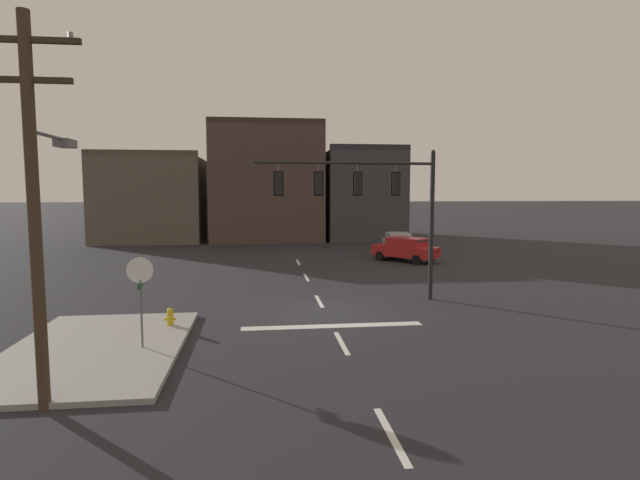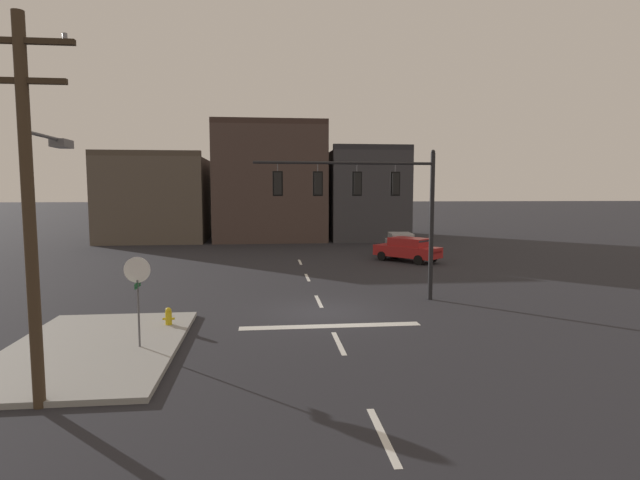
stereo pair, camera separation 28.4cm
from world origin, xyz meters
TOP-DOWN VIEW (x-y plane):
  - ground_plane at (0.00, 0.00)m, footprint 400.00×400.00m
  - sidewalk_near_corner at (-7.39, -4.00)m, footprint 5.00×8.00m
  - stop_bar_paint at (0.00, -2.00)m, footprint 6.40×0.50m
  - lane_centreline at (0.00, 2.00)m, footprint 0.16×26.40m
  - signal_mast_near_side at (2.18, 1.75)m, footprint 7.73×0.58m
  - stop_sign at (-5.99, -4.17)m, footprint 0.76×0.64m
  - car_lot_nearside at (7.22, 13.52)m, footprint 4.22×4.52m
  - car_lot_middle at (7.73, 17.13)m, footprint 2.29×4.59m
  - utility_pole at (-7.22, -7.78)m, footprint 2.20×2.37m
  - fire_hydrant at (-5.60, -1.75)m, footprint 0.40×0.30m
  - building_row at (-1.65, 30.82)m, footprint 28.60×12.85m

SIDE VIEW (x-z plane):
  - ground_plane at x=0.00m, z-range 0.00..0.00m
  - lane_centreline at x=0.00m, z-range 0.00..0.01m
  - stop_bar_paint at x=0.00m, z-range 0.00..0.01m
  - sidewalk_near_corner at x=-7.39m, z-range 0.00..0.15m
  - fire_hydrant at x=-5.60m, z-range -0.05..0.70m
  - car_lot_nearside at x=7.22m, z-range 0.05..1.66m
  - car_lot_middle at x=7.73m, z-range 0.05..1.66m
  - stop_sign at x=-5.99m, z-range 0.73..3.56m
  - signal_mast_near_side at x=2.18m, z-range 1.32..7.82m
  - building_row at x=-1.65m, z-range -0.99..10.14m
  - utility_pole at x=-7.22m, z-range 0.43..8.85m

